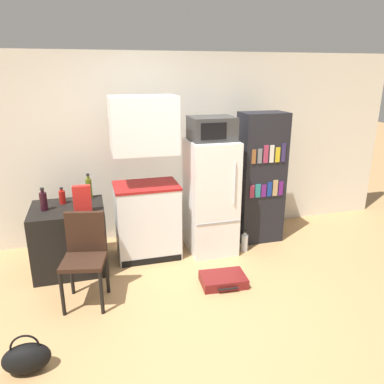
{
  "coord_description": "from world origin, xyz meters",
  "views": [
    {
      "loc": [
        -0.99,
        -2.95,
        2.22
      ],
      "look_at": [
        0.07,
        0.85,
        0.94
      ],
      "focal_mm": 35.0,
      "sensor_mm": 36.0,
      "label": 1
    }
  ],
  "objects_px": {
    "cereal_box": "(82,199)",
    "chair": "(85,250)",
    "kitchen_hutch": "(146,186)",
    "water_bottle_front": "(244,242)",
    "bottle_wine_dark": "(43,201)",
    "side_table": "(70,238)",
    "refrigerator": "(211,197)",
    "bookshelf": "(260,178)",
    "bottle_olive_oil": "(89,188)",
    "microwave": "(212,128)",
    "handbag": "(27,358)",
    "suitcase_large_flat": "(223,280)",
    "bottle_ketchup_red": "(62,197)"
  },
  "relations": [
    {
      "from": "kitchen_hutch",
      "to": "water_bottle_front",
      "type": "relative_size",
      "value": 6.9
    },
    {
      "from": "kitchen_hutch",
      "to": "handbag",
      "type": "distance_m",
      "value": 2.22
    },
    {
      "from": "kitchen_hutch",
      "to": "side_table",
      "type": "bearing_deg",
      "value": -174.46
    },
    {
      "from": "bookshelf",
      "to": "suitcase_large_flat",
      "type": "distance_m",
      "value": 1.55
    },
    {
      "from": "side_table",
      "to": "refrigerator",
      "type": "height_order",
      "value": "refrigerator"
    },
    {
      "from": "microwave",
      "to": "bookshelf",
      "type": "distance_m",
      "value": 1.03
    },
    {
      "from": "cereal_box",
      "to": "side_table",
      "type": "bearing_deg",
      "value": 131.41
    },
    {
      "from": "bottle_olive_oil",
      "to": "bottle_ketchup_red",
      "type": "xyz_separation_m",
      "value": [
        -0.3,
        -0.13,
        -0.05
      ]
    },
    {
      "from": "bottle_wine_dark",
      "to": "suitcase_large_flat",
      "type": "height_order",
      "value": "bottle_wine_dark"
    },
    {
      "from": "kitchen_hutch",
      "to": "bottle_wine_dark",
      "type": "xyz_separation_m",
      "value": [
        -1.15,
        -0.12,
        -0.03
      ]
    },
    {
      "from": "suitcase_large_flat",
      "to": "handbag",
      "type": "xyz_separation_m",
      "value": [
        -1.89,
        -0.77,
        0.07
      ]
    },
    {
      "from": "refrigerator",
      "to": "bottle_olive_oil",
      "type": "distance_m",
      "value": 1.49
    },
    {
      "from": "cereal_box",
      "to": "chair",
      "type": "xyz_separation_m",
      "value": [
        -0.01,
        -0.51,
        -0.36
      ]
    },
    {
      "from": "refrigerator",
      "to": "water_bottle_front",
      "type": "relative_size",
      "value": 5.03
    },
    {
      "from": "side_table",
      "to": "bottle_wine_dark",
      "type": "xyz_separation_m",
      "value": [
        -0.23,
        -0.04,
        0.49
      ]
    },
    {
      "from": "side_table",
      "to": "chair",
      "type": "bearing_deg",
      "value": -76.14
    },
    {
      "from": "bottle_wine_dark",
      "to": "bottle_olive_oil",
      "type": "bearing_deg",
      "value": 31.67
    },
    {
      "from": "bottle_olive_oil",
      "to": "bottle_wine_dark",
      "type": "bearing_deg",
      "value": -148.33
    },
    {
      "from": "cereal_box",
      "to": "suitcase_large_flat",
      "type": "xyz_separation_m",
      "value": [
        1.41,
        -0.63,
        -0.86
      ]
    },
    {
      "from": "bookshelf",
      "to": "cereal_box",
      "type": "xyz_separation_m",
      "value": [
        -2.28,
        -0.37,
        0.04
      ]
    },
    {
      "from": "cereal_box",
      "to": "handbag",
      "type": "xyz_separation_m",
      "value": [
        -0.48,
        -1.4,
        -0.78
      ]
    },
    {
      "from": "chair",
      "to": "water_bottle_front",
      "type": "distance_m",
      "value": 2.08
    },
    {
      "from": "suitcase_large_flat",
      "to": "refrigerator",
      "type": "bearing_deg",
      "value": 85.57
    },
    {
      "from": "kitchen_hutch",
      "to": "suitcase_large_flat",
      "type": "height_order",
      "value": "kitchen_hutch"
    },
    {
      "from": "side_table",
      "to": "refrigerator",
      "type": "xyz_separation_m",
      "value": [
        1.72,
        0.04,
        0.34
      ]
    },
    {
      "from": "microwave",
      "to": "cereal_box",
      "type": "height_order",
      "value": "microwave"
    },
    {
      "from": "bookshelf",
      "to": "handbag",
      "type": "xyz_separation_m",
      "value": [
        -2.76,
        -1.77,
        -0.74
      ]
    },
    {
      "from": "bottle_olive_oil",
      "to": "handbag",
      "type": "height_order",
      "value": "bottle_olive_oil"
    },
    {
      "from": "bottle_wine_dark",
      "to": "water_bottle_front",
      "type": "height_order",
      "value": "bottle_wine_dark"
    },
    {
      "from": "microwave",
      "to": "chair",
      "type": "height_order",
      "value": "microwave"
    },
    {
      "from": "refrigerator",
      "to": "suitcase_large_flat",
      "type": "height_order",
      "value": "refrigerator"
    },
    {
      "from": "cereal_box",
      "to": "suitcase_large_flat",
      "type": "bearing_deg",
      "value": -23.98
    },
    {
      "from": "kitchen_hutch",
      "to": "suitcase_large_flat",
      "type": "bearing_deg",
      "value": -53.95
    },
    {
      "from": "side_table",
      "to": "bookshelf",
      "type": "xyz_separation_m",
      "value": [
        2.46,
        0.17,
        0.49
      ]
    },
    {
      "from": "bottle_olive_oil",
      "to": "chair",
      "type": "distance_m",
      "value": 1.04
    },
    {
      "from": "side_table",
      "to": "handbag",
      "type": "relative_size",
      "value": 2.24
    },
    {
      "from": "cereal_box",
      "to": "chair",
      "type": "distance_m",
      "value": 0.62
    },
    {
      "from": "kitchen_hutch",
      "to": "cereal_box",
      "type": "bearing_deg",
      "value": -158.24
    },
    {
      "from": "bottle_ketchup_red",
      "to": "bottle_olive_oil",
      "type": "bearing_deg",
      "value": 22.52
    },
    {
      "from": "bottle_olive_oil",
      "to": "kitchen_hutch",
      "type": "bearing_deg",
      "value": -14.89
    },
    {
      "from": "chair",
      "to": "handbag",
      "type": "bearing_deg",
      "value": -106.05
    },
    {
      "from": "refrigerator",
      "to": "bottle_ketchup_red",
      "type": "distance_m",
      "value": 1.78
    },
    {
      "from": "kitchen_hutch",
      "to": "microwave",
      "type": "bearing_deg",
      "value": -3.43
    },
    {
      "from": "side_table",
      "to": "bottle_wine_dark",
      "type": "height_order",
      "value": "bottle_wine_dark"
    },
    {
      "from": "refrigerator",
      "to": "bookshelf",
      "type": "relative_size",
      "value": 0.83
    },
    {
      "from": "kitchen_hutch",
      "to": "bottle_olive_oil",
      "type": "height_order",
      "value": "kitchen_hutch"
    },
    {
      "from": "bottle_wine_dark",
      "to": "bottle_ketchup_red",
      "type": "height_order",
      "value": "bottle_wine_dark"
    },
    {
      "from": "bookshelf",
      "to": "bottle_ketchup_red",
      "type": "xyz_separation_m",
      "value": [
        -2.51,
        -0.03,
        -0.02
      ]
    },
    {
      "from": "bookshelf",
      "to": "side_table",
      "type": "bearing_deg",
      "value": -176.11
    },
    {
      "from": "refrigerator",
      "to": "cereal_box",
      "type": "relative_size",
      "value": 4.77
    }
  ]
}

